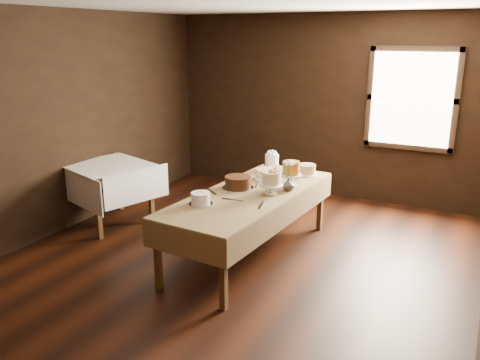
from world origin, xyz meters
name	(u,v)px	position (x,y,z in m)	size (l,w,h in m)	color
floor	(232,266)	(0.00, 0.00, 0.00)	(5.00, 6.00, 0.01)	black
wall_back	(324,107)	(0.00, 3.00, 1.40)	(5.00, 0.02, 2.80)	black
wall_left	(57,124)	(-2.50, 0.00, 1.40)	(0.02, 6.00, 2.80)	black
window	(411,99)	(1.30, 2.94, 1.60)	(1.10, 0.05, 1.30)	#FFEABF
display_table	(250,197)	(0.04, 0.36, 0.71)	(1.13, 2.54, 0.77)	#482C15
side_table	(108,172)	(-2.09, 0.40, 0.72)	(1.22, 1.22, 0.82)	#482C15
cake_meringue	(272,163)	(-0.12, 1.32, 0.87)	(0.22, 0.22, 0.23)	silver
cake_speckled	(307,170)	(0.35, 1.36, 0.83)	(0.31, 0.31, 0.13)	white
cake_lattice	(265,175)	(-0.04, 0.94, 0.82)	(0.29, 0.29, 0.11)	white
cake_caramel	(291,175)	(0.35, 0.82, 0.90)	(0.26, 0.26, 0.30)	white
cake_chocolate	(238,183)	(-0.15, 0.44, 0.84)	(0.38, 0.38, 0.14)	silver
cake_flowers	(271,184)	(0.28, 0.41, 0.89)	(0.27, 0.27, 0.27)	white
cake_swirl	(201,199)	(-0.23, -0.25, 0.83)	(0.28, 0.28, 0.13)	silver
cake_server_a	(237,200)	(0.04, 0.04, 0.77)	(0.24, 0.03, 0.01)	silver
cake_server_b	(260,207)	(0.36, -0.03, 0.77)	(0.24, 0.03, 0.01)	silver
cake_server_c	(257,183)	(-0.03, 0.71, 0.77)	(0.24, 0.03, 0.01)	silver
cake_server_d	(280,190)	(0.31, 0.57, 0.77)	(0.24, 0.03, 0.01)	silver
cake_server_e	(214,193)	(-0.31, 0.15, 0.77)	(0.24, 0.03, 0.01)	silver
flower_vase	(288,185)	(0.40, 0.62, 0.84)	(0.14, 0.14, 0.14)	#2D2823
flower_bouquet	(289,168)	(0.40, 0.62, 1.03)	(0.14, 0.14, 0.20)	white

